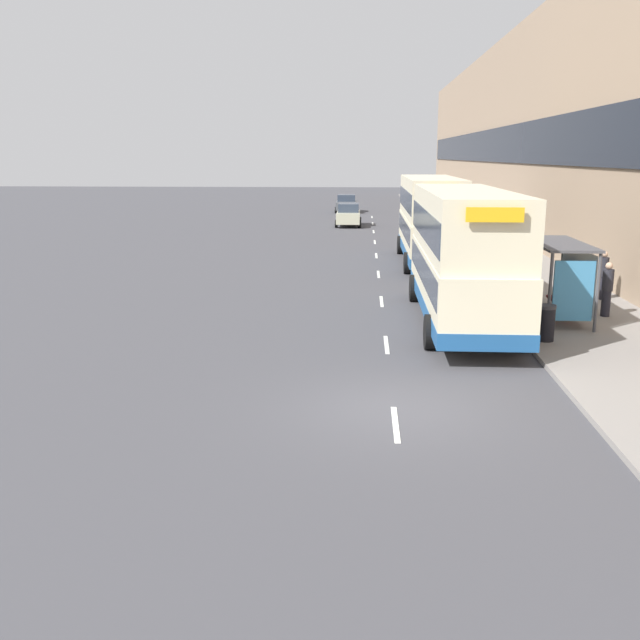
# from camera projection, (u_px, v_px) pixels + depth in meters

# --- Properties ---
(ground_plane) EXTENTS (220.00, 220.00, 0.00)m
(ground_plane) POSITION_uv_depth(u_px,v_px,m) (394.00, 409.00, 15.44)
(ground_plane) COLOR #424247
(pavement) EXTENTS (5.00, 93.00, 0.14)m
(pavement) POSITION_uv_depth(u_px,v_px,m) (462.00, 229.00, 52.47)
(pavement) COLOR gray
(pavement) RESTS_ON ground_plane
(terrace_facade) EXTENTS (3.10, 93.00, 13.56)m
(terrace_facade) POSITION_uv_depth(u_px,v_px,m) (522.00, 135.00, 50.72)
(terrace_facade) COLOR #9E846B
(terrace_facade) RESTS_ON ground_plane
(lane_mark_0) EXTENTS (0.12, 2.00, 0.01)m
(lane_mark_0) POSITION_uv_depth(u_px,v_px,m) (396.00, 424.00, 14.54)
(lane_mark_0) COLOR silver
(lane_mark_0) RESTS_ON ground_plane
(lane_mark_1) EXTENTS (0.12, 2.00, 0.01)m
(lane_mark_1) POSITION_uv_depth(u_px,v_px,m) (386.00, 345.00, 20.64)
(lane_mark_1) COLOR silver
(lane_mark_1) RESTS_ON ground_plane
(lane_mark_2) EXTENTS (0.12, 2.00, 0.01)m
(lane_mark_2) POSITION_uv_depth(u_px,v_px,m) (382.00, 301.00, 26.74)
(lane_mark_2) COLOR silver
(lane_mark_2) RESTS_ON ground_plane
(lane_mark_3) EXTENTS (0.12, 2.00, 0.01)m
(lane_mark_3) POSITION_uv_depth(u_px,v_px,m) (378.00, 274.00, 32.84)
(lane_mark_3) COLOR silver
(lane_mark_3) RESTS_ON ground_plane
(lane_mark_4) EXTENTS (0.12, 2.00, 0.01)m
(lane_mark_4) POSITION_uv_depth(u_px,v_px,m) (376.00, 256.00, 38.95)
(lane_mark_4) COLOR silver
(lane_mark_4) RESTS_ON ground_plane
(lane_mark_5) EXTENTS (0.12, 2.00, 0.01)m
(lane_mark_5) POSITION_uv_depth(u_px,v_px,m) (375.00, 242.00, 45.05)
(lane_mark_5) COLOR silver
(lane_mark_5) RESTS_ON ground_plane
(lane_mark_6) EXTENTS (0.12, 2.00, 0.01)m
(lane_mark_6) POSITION_uv_depth(u_px,v_px,m) (374.00, 232.00, 51.15)
(lane_mark_6) COLOR silver
(lane_mark_6) RESTS_ON ground_plane
(lane_mark_7) EXTENTS (0.12, 2.00, 0.01)m
(lane_mark_7) POSITION_uv_depth(u_px,v_px,m) (373.00, 224.00, 57.25)
(lane_mark_7) COLOR silver
(lane_mark_7) RESTS_ON ground_plane
(lane_mark_8) EXTENTS (0.12, 2.00, 0.01)m
(lane_mark_8) POSITION_uv_depth(u_px,v_px,m) (372.00, 217.00, 63.36)
(lane_mark_8) COLOR silver
(lane_mark_8) RESTS_ON ground_plane
(bus_shelter) EXTENTS (1.60, 4.20, 2.48)m
(bus_shelter) POSITION_uv_depth(u_px,v_px,m) (566.00, 267.00, 22.80)
(bus_shelter) COLOR #4C4C51
(bus_shelter) RESTS_ON ground_plane
(double_decker_bus_near) EXTENTS (2.85, 10.57, 4.30)m
(double_decker_bus_near) POSITION_uv_depth(u_px,v_px,m) (463.00, 254.00, 22.77)
(double_decker_bus_near) COLOR beige
(double_decker_bus_near) RESTS_ON ground_plane
(double_decker_bus_ahead) EXTENTS (2.85, 10.61, 4.30)m
(double_decker_bus_ahead) POSITION_uv_depth(u_px,v_px,m) (430.00, 218.00, 35.64)
(double_decker_bus_ahead) COLOR beige
(double_decker_bus_ahead) RESTS_ON ground_plane
(car_0) EXTENTS (1.97, 4.29, 1.73)m
(car_0) POSITION_uv_depth(u_px,v_px,m) (348.00, 215.00, 55.09)
(car_0) COLOR #B7B799
(car_0) RESTS_ON ground_plane
(car_1) EXTENTS (2.09, 4.32, 1.67)m
(car_1) POSITION_uv_depth(u_px,v_px,m) (346.00, 203.00, 68.68)
(car_1) COLOR #4C5156
(car_1) RESTS_ON ground_plane
(pedestrian_at_shelter) EXTENTS (0.34, 0.34, 1.70)m
(pedestrian_at_shelter) POSITION_uv_depth(u_px,v_px,m) (519.00, 284.00, 24.72)
(pedestrian_at_shelter) COLOR #23232D
(pedestrian_at_shelter) RESTS_ON ground_plane
(pedestrian_1) EXTENTS (0.36, 0.36, 1.80)m
(pedestrian_1) POSITION_uv_depth(u_px,v_px,m) (603.00, 275.00, 26.28)
(pedestrian_1) COLOR #23232D
(pedestrian_1) RESTS_ON ground_plane
(pedestrian_3) EXTENTS (0.36, 0.36, 1.81)m
(pedestrian_3) POSITION_uv_depth(u_px,v_px,m) (607.00, 289.00, 23.49)
(pedestrian_3) COLOR #23232D
(pedestrian_3) RESTS_ON ground_plane
(litter_bin) EXTENTS (0.55, 0.55, 1.05)m
(litter_bin) POSITION_uv_depth(u_px,v_px,m) (546.00, 323.00, 20.45)
(litter_bin) COLOR black
(litter_bin) RESTS_ON ground_plane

